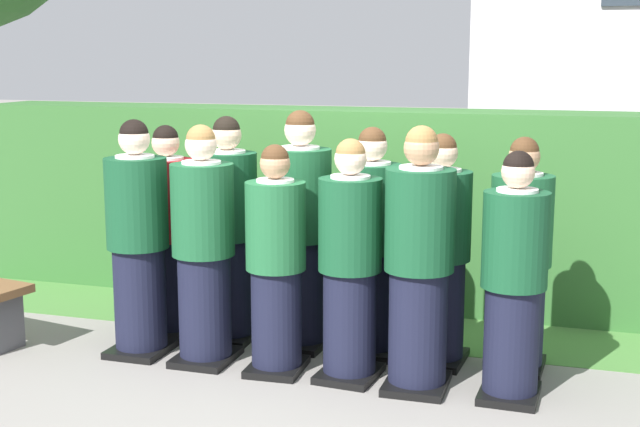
{
  "coord_description": "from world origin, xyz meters",
  "views": [
    {
      "loc": [
        1.74,
        -5.34,
        2.12
      ],
      "look_at": [
        0.0,
        0.26,
        1.05
      ],
      "focal_mm": 49.19,
      "sensor_mm": 36.0,
      "label": 1
    }
  ],
  "objects_px": {
    "student_front_row_3": "(350,266)",
    "student_rear_row_1": "(228,235)",
    "student_front_row_2": "(276,265)",
    "student_rear_row_2": "(301,235)",
    "student_front_row_1": "(204,251)",
    "student_rear_row_5": "(520,261)",
    "student_front_row_5": "(514,283)",
    "student_front_row_4": "(419,266)",
    "student_rear_row_4": "(440,256)",
    "student_front_row_0": "(138,244)",
    "student_in_red_blazer": "(169,236)",
    "student_rear_row_3": "(371,247)"
  },
  "relations": [
    {
      "from": "student_front_row_1",
      "to": "student_rear_row_3",
      "type": "height_order",
      "value": "student_front_row_1"
    },
    {
      "from": "student_front_row_4",
      "to": "student_in_red_blazer",
      "type": "height_order",
      "value": "student_front_row_4"
    },
    {
      "from": "student_rear_row_1",
      "to": "student_front_row_3",
      "type": "bearing_deg",
      "value": -25.99
    },
    {
      "from": "student_front_row_2",
      "to": "student_rear_row_1",
      "type": "relative_size",
      "value": 0.92
    },
    {
      "from": "student_front_row_5",
      "to": "student_rear_row_4",
      "type": "bearing_deg",
      "value": 136.61
    },
    {
      "from": "student_front_row_3",
      "to": "student_rear_row_3",
      "type": "relative_size",
      "value": 0.98
    },
    {
      "from": "student_rear_row_3",
      "to": "student_rear_row_5",
      "type": "distance_m",
      "value": 1.03
    },
    {
      "from": "student_in_red_blazer",
      "to": "student_rear_row_1",
      "type": "xyz_separation_m",
      "value": [
        0.49,
        0.01,
        0.04
      ]
    },
    {
      "from": "student_front_row_4",
      "to": "student_rear_row_4",
      "type": "distance_m",
      "value": 0.52
    },
    {
      "from": "student_front_row_5",
      "to": "student_rear_row_5",
      "type": "distance_m",
      "value": 0.53
    },
    {
      "from": "student_front_row_3",
      "to": "student_rear_row_4",
      "type": "distance_m",
      "value": 0.7
    },
    {
      "from": "student_rear_row_2",
      "to": "student_rear_row_1",
      "type": "bearing_deg",
      "value": -178.87
    },
    {
      "from": "student_front_row_4",
      "to": "student_rear_row_4",
      "type": "height_order",
      "value": "student_front_row_4"
    },
    {
      "from": "student_front_row_1",
      "to": "student_in_red_blazer",
      "type": "bearing_deg",
      "value": 135.96
    },
    {
      "from": "student_rear_row_3",
      "to": "student_rear_row_5",
      "type": "xyz_separation_m",
      "value": [
        1.03,
        -0.04,
        -0.02
      ]
    },
    {
      "from": "student_rear_row_4",
      "to": "student_front_row_0",
      "type": "bearing_deg",
      "value": -168.23
    },
    {
      "from": "student_front_row_3",
      "to": "student_rear_row_3",
      "type": "bearing_deg",
      "value": 88.69
    },
    {
      "from": "student_front_row_3",
      "to": "student_rear_row_2",
      "type": "relative_size",
      "value": 0.92
    },
    {
      "from": "student_front_row_5",
      "to": "student_rear_row_4",
      "type": "distance_m",
      "value": 0.74
    },
    {
      "from": "student_front_row_5",
      "to": "student_rear_row_4",
      "type": "xyz_separation_m",
      "value": [
        -0.54,
        0.51,
        0.02
      ]
    },
    {
      "from": "student_rear_row_1",
      "to": "student_rear_row_3",
      "type": "xyz_separation_m",
      "value": [
        1.09,
        0.0,
        -0.03
      ]
    },
    {
      "from": "student_in_red_blazer",
      "to": "student_rear_row_5",
      "type": "xyz_separation_m",
      "value": [
        2.61,
        -0.03,
        -0.01
      ]
    },
    {
      "from": "student_front_row_3",
      "to": "student_rear_row_5",
      "type": "bearing_deg",
      "value": 25.12
    },
    {
      "from": "student_front_row_2",
      "to": "student_front_row_3",
      "type": "bearing_deg",
      "value": 2.61
    },
    {
      "from": "student_front_row_0",
      "to": "student_front_row_4",
      "type": "relative_size",
      "value": 0.99
    },
    {
      "from": "student_rear_row_3",
      "to": "student_rear_row_4",
      "type": "xyz_separation_m",
      "value": [
        0.5,
        -0.05,
        -0.01
      ]
    },
    {
      "from": "student_front_row_4",
      "to": "student_rear_row_4",
      "type": "relative_size",
      "value": 1.06
    },
    {
      "from": "student_front_row_3",
      "to": "student_in_red_blazer",
      "type": "xyz_separation_m",
      "value": [
        -1.57,
        0.52,
        0.0
      ]
    },
    {
      "from": "student_front_row_2",
      "to": "student_front_row_5",
      "type": "bearing_deg",
      "value": -0.47
    },
    {
      "from": "student_front_row_4",
      "to": "student_rear_row_3",
      "type": "distance_m",
      "value": 0.73
    },
    {
      "from": "student_rear_row_1",
      "to": "student_rear_row_2",
      "type": "distance_m",
      "value": 0.56
    },
    {
      "from": "student_front_row_1",
      "to": "student_front_row_0",
      "type": "bearing_deg",
      "value": 176.51
    },
    {
      "from": "student_rear_row_4",
      "to": "student_front_row_5",
      "type": "bearing_deg",
      "value": -43.39
    },
    {
      "from": "student_front_row_1",
      "to": "student_rear_row_2",
      "type": "distance_m",
      "value": 0.75
    },
    {
      "from": "student_front_row_1",
      "to": "student_rear_row_5",
      "type": "height_order",
      "value": "student_front_row_1"
    },
    {
      "from": "student_front_row_1",
      "to": "student_in_red_blazer",
      "type": "distance_m",
      "value": 0.73
    },
    {
      "from": "student_front_row_3",
      "to": "student_front_row_5",
      "type": "relative_size",
      "value": 1.03
    },
    {
      "from": "student_front_row_0",
      "to": "student_rear_row_4",
      "type": "bearing_deg",
      "value": 11.77
    },
    {
      "from": "student_rear_row_4",
      "to": "student_front_row_3",
      "type": "bearing_deg",
      "value": -137.04
    },
    {
      "from": "student_front_row_2",
      "to": "student_rear_row_4",
      "type": "xyz_separation_m",
      "value": [
        1.01,
        0.5,
        0.03
      ]
    },
    {
      "from": "student_front_row_1",
      "to": "student_rear_row_5",
      "type": "xyz_separation_m",
      "value": [
        2.09,
        0.48,
        -0.03
      ]
    },
    {
      "from": "student_front_row_3",
      "to": "student_rear_row_1",
      "type": "distance_m",
      "value": 1.2
    },
    {
      "from": "student_front_row_1",
      "to": "student_front_row_3",
      "type": "bearing_deg",
      "value": -0.61
    },
    {
      "from": "student_front_row_0",
      "to": "student_in_red_blazer",
      "type": "distance_m",
      "value": 0.47
    },
    {
      "from": "student_rear_row_1",
      "to": "student_rear_row_2",
      "type": "bearing_deg",
      "value": 1.13
    },
    {
      "from": "student_front_row_2",
      "to": "student_front_row_3",
      "type": "height_order",
      "value": "student_front_row_3"
    },
    {
      "from": "student_rear_row_2",
      "to": "student_front_row_2",
      "type": "bearing_deg",
      "value": -88.53
    },
    {
      "from": "student_front_row_3",
      "to": "student_front_row_4",
      "type": "relative_size",
      "value": 0.94
    },
    {
      "from": "student_in_red_blazer",
      "to": "student_rear_row_4",
      "type": "bearing_deg",
      "value": -1.13
    },
    {
      "from": "student_front_row_1",
      "to": "student_rear_row_5",
      "type": "relative_size",
      "value": 1.04
    }
  ]
}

